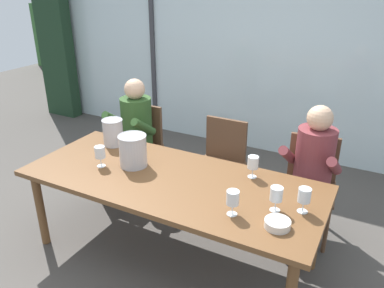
{
  "coord_description": "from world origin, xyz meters",
  "views": [
    {
      "loc": [
        1.36,
        -2.21,
        2.16
      ],
      "look_at": [
        0.0,
        0.35,
        0.88
      ],
      "focal_mm": 35.97,
      "sensor_mm": 36.0,
      "label": 1
    }
  ],
  "objects_px": {
    "ice_bucket_primary": "(113,132)",
    "tasting_bowl": "(277,224)",
    "chair_center": "(310,179)",
    "ice_bucket_secondary": "(133,150)",
    "wine_glass_near_bucket": "(253,163)",
    "dining_table": "(171,186)",
    "person_maroon_top": "(311,167)",
    "person_olive_shirt": "(132,129)",
    "chair_left_of_center": "(221,158)",
    "wine_glass_spare_empty": "(100,153)",
    "wine_glass_by_left_taster": "(233,199)",
    "wine_glass_center_pour": "(276,195)",
    "wine_glass_by_right_taster": "(304,196)",
    "chair_near_curtain": "(140,140)"
  },
  "relations": [
    {
      "from": "ice_bucket_primary",
      "to": "tasting_bowl",
      "type": "distance_m",
      "value": 1.77
    },
    {
      "from": "chair_center",
      "to": "ice_bucket_secondary",
      "type": "height_order",
      "value": "ice_bucket_secondary"
    },
    {
      "from": "chair_center",
      "to": "wine_glass_near_bucket",
      "type": "bearing_deg",
      "value": -128.38
    },
    {
      "from": "dining_table",
      "to": "person_maroon_top",
      "type": "relative_size",
      "value": 1.92
    },
    {
      "from": "chair_center",
      "to": "person_olive_shirt",
      "type": "distance_m",
      "value": 1.82
    },
    {
      "from": "chair_left_of_center",
      "to": "person_maroon_top",
      "type": "bearing_deg",
      "value": -9.19
    },
    {
      "from": "wine_glass_near_bucket",
      "to": "wine_glass_spare_empty",
      "type": "bearing_deg",
      "value": -160.74
    },
    {
      "from": "chair_left_of_center",
      "to": "ice_bucket_secondary",
      "type": "xyz_separation_m",
      "value": [
        -0.41,
        -0.85,
        0.34
      ]
    },
    {
      "from": "wine_glass_by_left_taster",
      "to": "tasting_bowl",
      "type": "bearing_deg",
      "value": 0.16
    },
    {
      "from": "wine_glass_near_bucket",
      "to": "person_olive_shirt",
      "type": "bearing_deg",
      "value": 163.04
    },
    {
      "from": "chair_center",
      "to": "wine_glass_center_pour",
      "type": "relative_size",
      "value": 5.1
    },
    {
      "from": "person_maroon_top",
      "to": "ice_bucket_secondary",
      "type": "distance_m",
      "value": 1.47
    },
    {
      "from": "person_olive_shirt",
      "to": "wine_glass_by_right_taster",
      "type": "relative_size",
      "value": 6.94
    },
    {
      "from": "dining_table",
      "to": "wine_glass_by_right_taster",
      "type": "height_order",
      "value": "wine_glass_by_right_taster"
    },
    {
      "from": "chair_left_of_center",
      "to": "person_maroon_top",
      "type": "distance_m",
      "value": 0.9
    },
    {
      "from": "dining_table",
      "to": "ice_bucket_primary",
      "type": "height_order",
      "value": "ice_bucket_primary"
    },
    {
      "from": "wine_glass_spare_empty",
      "to": "ice_bucket_secondary",
      "type": "bearing_deg",
      "value": 31.08
    },
    {
      "from": "wine_glass_by_right_taster",
      "to": "wine_glass_center_pour",
      "type": "bearing_deg",
      "value": -156.88
    },
    {
      "from": "ice_bucket_secondary",
      "to": "tasting_bowl",
      "type": "distance_m",
      "value": 1.31
    },
    {
      "from": "chair_left_of_center",
      "to": "wine_glass_by_left_taster",
      "type": "relative_size",
      "value": 5.1
    },
    {
      "from": "chair_left_of_center",
      "to": "wine_glass_center_pour",
      "type": "bearing_deg",
      "value": -49.64
    },
    {
      "from": "wine_glass_by_right_taster",
      "to": "wine_glass_spare_empty",
      "type": "xyz_separation_m",
      "value": [
        -1.6,
        -0.11,
        0.0
      ]
    },
    {
      "from": "ice_bucket_primary",
      "to": "wine_glass_center_pour",
      "type": "relative_size",
      "value": 1.41
    },
    {
      "from": "tasting_bowl",
      "to": "chair_near_curtain",
      "type": "bearing_deg",
      "value": 148.32
    },
    {
      "from": "person_olive_shirt",
      "to": "tasting_bowl",
      "type": "relative_size",
      "value": 7.43
    },
    {
      "from": "chair_near_curtain",
      "to": "person_maroon_top",
      "type": "distance_m",
      "value": 1.84
    },
    {
      "from": "person_maroon_top",
      "to": "wine_glass_by_right_taster",
      "type": "relative_size",
      "value": 6.94
    },
    {
      "from": "person_maroon_top",
      "to": "ice_bucket_primary",
      "type": "height_order",
      "value": "person_maroon_top"
    },
    {
      "from": "dining_table",
      "to": "ice_bucket_secondary",
      "type": "xyz_separation_m",
      "value": [
        -0.38,
        0.05,
        0.2
      ]
    },
    {
      "from": "person_olive_shirt",
      "to": "wine_glass_by_right_taster",
      "type": "bearing_deg",
      "value": -17.13
    },
    {
      "from": "chair_near_curtain",
      "to": "chair_left_of_center",
      "type": "relative_size",
      "value": 1.0
    },
    {
      "from": "dining_table",
      "to": "wine_glass_center_pour",
      "type": "xyz_separation_m",
      "value": [
        0.83,
        -0.05,
        0.19
      ]
    },
    {
      "from": "chair_left_of_center",
      "to": "wine_glass_near_bucket",
      "type": "relative_size",
      "value": 5.1
    },
    {
      "from": "wine_glass_center_pour",
      "to": "person_olive_shirt",
      "type": "bearing_deg",
      "value": 155.16
    },
    {
      "from": "chair_near_curtain",
      "to": "wine_glass_near_bucket",
      "type": "xyz_separation_m",
      "value": [
        1.47,
        -0.59,
        0.32
      ]
    },
    {
      "from": "dining_table",
      "to": "wine_glass_near_bucket",
      "type": "bearing_deg",
      "value": 29.71
    },
    {
      "from": "ice_bucket_primary",
      "to": "wine_glass_by_right_taster",
      "type": "relative_size",
      "value": 1.41
    },
    {
      "from": "chair_center",
      "to": "tasting_bowl",
      "type": "bearing_deg",
      "value": -96.54
    },
    {
      "from": "dining_table",
      "to": "chair_near_curtain",
      "type": "bearing_deg",
      "value": 135.79
    },
    {
      "from": "chair_near_curtain",
      "to": "person_maroon_top",
      "type": "height_order",
      "value": "person_maroon_top"
    },
    {
      "from": "wine_glass_center_pour",
      "to": "wine_glass_spare_empty",
      "type": "bearing_deg",
      "value": -178.54
    },
    {
      "from": "chair_near_curtain",
      "to": "chair_left_of_center",
      "type": "distance_m",
      "value": 0.96
    },
    {
      "from": "ice_bucket_secondary",
      "to": "tasting_bowl",
      "type": "height_order",
      "value": "ice_bucket_secondary"
    },
    {
      "from": "chair_near_curtain",
      "to": "wine_glass_center_pour",
      "type": "bearing_deg",
      "value": -27.52
    },
    {
      "from": "person_olive_shirt",
      "to": "wine_glass_near_bucket",
      "type": "bearing_deg",
      "value": -12.97
    },
    {
      "from": "wine_glass_center_pour",
      "to": "chair_left_of_center",
      "type": "bearing_deg",
      "value": 130.09
    },
    {
      "from": "ice_bucket_primary",
      "to": "wine_glass_near_bucket",
      "type": "distance_m",
      "value": 1.33
    },
    {
      "from": "tasting_bowl",
      "to": "wine_glass_near_bucket",
      "type": "height_order",
      "value": "wine_glass_near_bucket"
    },
    {
      "from": "person_olive_shirt",
      "to": "ice_bucket_primary",
      "type": "distance_m",
      "value": 0.5
    },
    {
      "from": "tasting_bowl",
      "to": "wine_glass_center_pour",
      "type": "distance_m",
      "value": 0.21
    }
  ]
}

